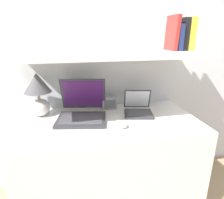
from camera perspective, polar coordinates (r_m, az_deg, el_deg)
wall_back at (r=1.73m, az=-3.38°, el=13.26°), size 6.00×0.05×2.40m
desk at (r=1.66m, az=-0.64°, el=-17.89°), size 1.29×0.66×0.75m
back_riser at (r=1.84m, az=-2.82°, el=-5.69°), size 1.29×0.04×1.21m
shelf at (r=1.41m, az=-1.36°, el=12.96°), size 1.29×0.60×0.03m
table_lamp at (r=1.58m, az=-20.34°, el=2.18°), size 0.20×0.20×0.33m
laptop_large at (r=1.51m, az=-8.54°, el=-3.08°), size 0.41×0.42×0.28m
laptop_small at (r=1.58m, az=7.45°, el=-2.67°), size 0.25×0.27×0.18m
computer_mouse at (r=1.37m, az=2.61°, el=-6.99°), size 0.10×0.13×0.04m
router_box at (r=1.67m, az=-0.88°, el=-0.92°), size 0.12×0.08×0.10m
book_yellow at (r=1.62m, az=20.83°, el=17.05°), size 0.04×0.16×0.23m
book_black at (r=1.60m, az=19.48°, el=17.16°), size 0.04×0.13×0.23m
book_navy at (r=1.58m, az=17.90°, el=16.54°), size 0.03×0.16×0.18m
book_red at (r=1.56m, az=16.81°, el=17.70°), size 0.04×0.16×0.24m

